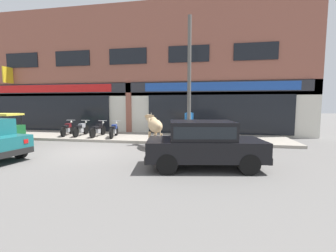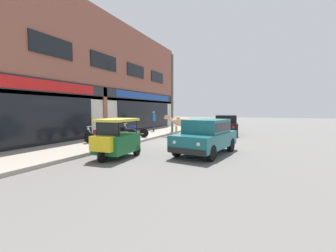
{
  "view_description": "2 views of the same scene",
  "coord_description": "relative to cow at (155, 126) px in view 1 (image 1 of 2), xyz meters",
  "views": [
    {
      "loc": [
        5.14,
        -8.48,
        1.98
      ],
      "look_at": [
        3.45,
        1.0,
        1.04
      ],
      "focal_mm": 24.0,
      "sensor_mm": 36.0,
      "label": 1
    },
    {
      "loc": [
        -12.09,
        -4.38,
        1.87
      ],
      "look_at": [
        0.03,
        1.0,
        0.9
      ],
      "focal_mm": 24.0,
      "sensor_mm": 36.0,
      "label": 2
    }
  ],
  "objects": [
    {
      "name": "shop_building",
      "position": [
        -2.81,
        4.68,
        2.98
      ],
      "size": [
        23.0,
        1.4,
        8.41
      ],
      "color": "#8E5142",
      "rests_on": "ground"
    },
    {
      "name": "cow",
      "position": [
        0.0,
        0.0,
        0.0
      ],
      "size": [
        1.29,
        1.93,
        1.61
      ],
      "color": "tan",
      "rests_on": "ground"
    },
    {
      "name": "ground_plane",
      "position": [
        -2.8,
        -1.22,
        -1.01
      ],
      "size": [
        90.0,
        90.0,
        0.0
      ],
      "primitive_type": "plane",
      "color": "#605E5B"
    },
    {
      "name": "motorcycle_0",
      "position": [
        -5.84,
        2.23,
        -0.48
      ],
      "size": [
        0.66,
        1.78,
        0.88
      ],
      "color": "black",
      "rests_on": "sidewalk"
    },
    {
      "name": "pedestrian",
      "position": [
        1.3,
        2.87,
        0.12
      ],
      "size": [
        0.47,
        0.32,
        1.6
      ],
      "color": "#2D2D33",
      "rests_on": "sidewalk"
    },
    {
      "name": "motorcycle_1",
      "position": [
        -4.95,
        2.21,
        -0.48
      ],
      "size": [
        0.52,
        1.81,
        0.88
      ],
      "color": "black",
      "rests_on": "sidewalk"
    },
    {
      "name": "utility_pole",
      "position": [
        1.42,
        1.28,
        2.14
      ],
      "size": [
        0.18,
        0.18,
        6.01
      ],
      "primitive_type": "cylinder",
      "color": "#595651",
      "rests_on": "sidewalk"
    },
    {
      "name": "auto_rickshaw",
      "position": [
        -7.85,
        -0.26,
        -0.35
      ],
      "size": [
        2.02,
        1.25,
        1.52
      ],
      "color": "black",
      "rests_on": "ground"
    },
    {
      "name": "car_0",
      "position": [
        2.21,
        -2.76,
        -0.19
      ],
      "size": [
        3.78,
        2.15,
        1.46
      ],
      "color": "black",
      "rests_on": "ground"
    },
    {
      "name": "motorcycle_3",
      "position": [
        -2.84,
        2.06,
        -0.48
      ],
      "size": [
        0.6,
        1.8,
        0.88
      ],
      "color": "black",
      "rests_on": "sidewalk"
    },
    {
      "name": "sidewalk",
      "position": [
        -2.8,
        2.7,
        -0.94
      ],
      "size": [
        19.0,
        3.44,
        0.14
      ],
      "primitive_type": "cube",
      "color": "gray",
      "rests_on": "ground"
    },
    {
      "name": "motorcycle_2",
      "position": [
        -3.85,
        2.15,
        -0.48
      ],
      "size": [
        0.52,
        1.81,
        0.88
      ],
      "color": "black",
      "rests_on": "sidewalk"
    }
  ]
}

